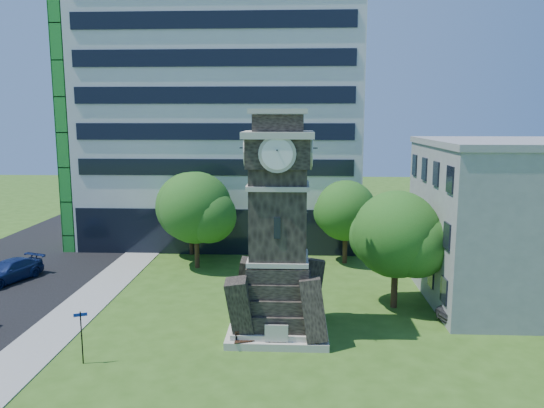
# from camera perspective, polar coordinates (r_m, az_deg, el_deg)

# --- Properties ---
(ground) EXTENTS (160.00, 160.00, 0.00)m
(ground) POSITION_cam_1_polar(r_m,az_deg,el_deg) (28.88, -5.66, -14.86)
(ground) COLOR #315518
(ground) RESTS_ON ground
(sidewalk) EXTENTS (3.00, 70.00, 0.06)m
(sidewalk) POSITION_cam_1_polar(r_m,az_deg,el_deg) (35.84, -19.90, -10.43)
(sidewalk) COLOR gray
(sidewalk) RESTS_ON ground
(clock_tower) EXTENTS (5.40, 5.40, 12.22)m
(clock_tower) POSITION_cam_1_polar(r_m,az_deg,el_deg) (28.81, 0.68, -3.77)
(clock_tower) COLOR beige
(clock_tower) RESTS_ON ground
(office_tall) EXTENTS (26.20, 15.11, 28.60)m
(office_tall) POSITION_cam_1_polar(r_m,az_deg,el_deg) (52.43, -5.27, 11.95)
(office_tall) COLOR silver
(office_tall) RESTS_ON ground
(car_street_north) EXTENTS (3.83, 5.72, 1.54)m
(car_street_north) POSITION_cam_1_polar(r_m,az_deg,el_deg) (43.17, -26.48, -6.48)
(car_street_north) COLOR navy
(car_street_north) RESTS_ON ground
(car_east_lot) EXTENTS (4.99, 3.46, 1.27)m
(car_east_lot) POSITION_cam_1_polar(r_m,az_deg,el_deg) (33.52, 21.18, -10.80)
(car_east_lot) COLOR #454549
(car_east_lot) RESTS_ON ground
(park_bench) EXTENTS (1.81, 0.48, 0.93)m
(park_bench) POSITION_cam_1_polar(r_m,az_deg,el_deg) (28.33, -2.20, -14.22)
(park_bench) COLOR black
(park_bench) RESTS_ON ground
(street_sign) EXTENTS (0.63, 0.06, 2.64)m
(street_sign) POSITION_cam_1_polar(r_m,az_deg,el_deg) (27.72, -19.82, -12.75)
(street_sign) COLOR black
(street_sign) RESTS_ON ground
(tree_nw) EXTENTS (6.51, 5.92, 7.19)m
(tree_nw) POSITION_cam_1_polar(r_m,az_deg,el_deg) (45.93, -8.66, -0.47)
(tree_nw) COLOR #332114
(tree_nw) RESTS_ON ground
(tree_nc) EXTENTS (6.19, 5.63, 7.65)m
(tree_nc) POSITION_cam_1_polar(r_m,az_deg,el_deg) (41.73, -8.08, -0.65)
(tree_nc) COLOR #332114
(tree_nc) RESTS_ON ground
(tree_ne) EXTENTS (5.40, 4.91, 6.82)m
(tree_ne) POSITION_cam_1_polar(r_m,az_deg,el_deg) (43.14, 8.02, -0.93)
(tree_ne) COLOR #332114
(tree_ne) RESTS_ON ground
(tree_east) EXTENTS (5.94, 5.40, 7.39)m
(tree_east) POSITION_cam_1_polar(r_m,az_deg,el_deg) (33.56, 13.35, -3.49)
(tree_east) COLOR #332114
(tree_east) RESTS_ON ground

